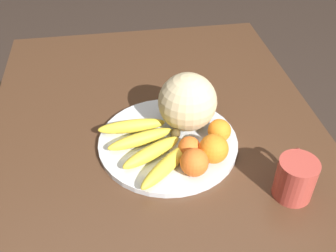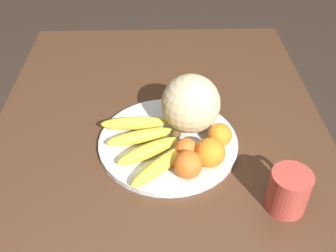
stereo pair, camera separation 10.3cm
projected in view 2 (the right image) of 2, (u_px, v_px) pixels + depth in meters
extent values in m
cube|color=#4C301E|center=(160.00, 168.00, 1.04)|extent=(1.52, 0.96, 0.04)
cube|color=#4C301E|center=(73.00, 122.00, 1.80)|extent=(0.07, 0.07, 0.74)
cube|color=#4C301E|center=(245.00, 119.00, 1.81)|extent=(0.07, 0.07, 0.74)
cylinder|color=silver|center=(168.00, 142.00, 1.07)|extent=(0.38, 0.38, 0.02)
torus|color=#47382D|center=(168.00, 142.00, 1.07)|extent=(0.38, 0.38, 0.01)
sphere|color=beige|center=(191.00, 104.00, 1.06)|extent=(0.16, 0.16, 0.16)
sphere|color=#473819|center=(176.00, 134.00, 1.05)|extent=(0.03, 0.03, 0.03)
ellipsoid|color=yellow|center=(134.00, 123.00, 1.09)|extent=(0.04, 0.19, 0.04)
ellipsoid|color=yellow|center=(140.00, 137.00, 1.05)|extent=(0.08, 0.18, 0.04)
ellipsoid|color=yellow|center=(148.00, 151.00, 1.01)|extent=(0.12, 0.17, 0.04)
ellipsoid|color=yellow|center=(159.00, 165.00, 0.97)|extent=(0.16, 0.17, 0.04)
sphere|color=orange|center=(210.00, 153.00, 0.97)|extent=(0.08, 0.08, 0.08)
sphere|color=orange|center=(186.00, 149.00, 1.00)|extent=(0.06, 0.06, 0.06)
sphere|color=orange|center=(220.00, 135.00, 1.03)|extent=(0.06, 0.06, 0.06)
sphere|color=orange|center=(188.00, 165.00, 0.95)|extent=(0.07, 0.07, 0.07)
cube|color=white|center=(173.00, 151.00, 1.03)|extent=(0.10, 0.07, 0.00)
cylinder|color=#B74238|center=(288.00, 191.00, 0.88)|extent=(0.09, 0.09, 0.10)
torus|color=#B74238|center=(292.00, 174.00, 0.91)|extent=(0.07, 0.04, 0.07)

